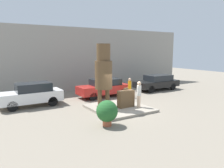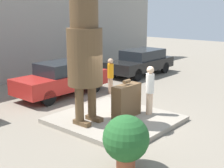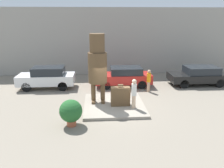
{
  "view_description": "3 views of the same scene",
  "coord_description": "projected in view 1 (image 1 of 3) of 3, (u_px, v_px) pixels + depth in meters",
  "views": [
    {
      "loc": [
        -8.16,
        -12.14,
        4.09
      ],
      "look_at": [
        -0.48,
        0.19,
        1.78
      ],
      "focal_mm": 35.0,
      "sensor_mm": 36.0,
      "label": 1
    },
    {
      "loc": [
        -8.07,
        -6.8,
        3.93
      ],
      "look_at": [
        -0.38,
        -0.2,
        1.49
      ],
      "focal_mm": 50.0,
      "sensor_mm": 36.0,
      "label": 2
    },
    {
      "loc": [
        -1.04,
        -12.72,
        5.4
      ],
      "look_at": [
        -0.15,
        -0.29,
        1.56
      ],
      "focal_mm": 35.0,
      "sensor_mm": 36.0,
      "label": 3
    }
  ],
  "objects": [
    {
      "name": "ground_plane",
      "position": [
        119.0,
        109.0,
        15.08
      ],
      "size": [
        60.0,
        60.0,
        0.0
      ],
      "primitive_type": "plane",
      "color": "gray"
    },
    {
      "name": "pedestal",
      "position": [
        119.0,
        108.0,
        15.07
      ],
      "size": [
        3.73,
        3.95,
        0.16
      ],
      "color": "gray",
      "rests_on": "ground_plane"
    },
    {
      "name": "building_backdrop",
      "position": [
        72.0,
        59.0,
        21.74
      ],
      "size": [
        28.0,
        0.6,
        6.26
      ],
      "color": "gray",
      "rests_on": "ground_plane"
    },
    {
      "name": "statue_figure",
      "position": [
        104.0,
        71.0,
        14.51
      ],
      "size": [
        1.16,
        1.16,
        4.31
      ],
      "color": "brown",
      "rests_on": "pedestal"
    },
    {
      "name": "giant_suitcase",
      "position": [
        126.0,
        99.0,
        14.95
      ],
      "size": [
        1.17,
        0.45,
        1.36
      ],
      "color": "brown",
      "rests_on": "pedestal"
    },
    {
      "name": "tourist",
      "position": [
        139.0,
        93.0,
        14.87
      ],
      "size": [
        0.3,
        0.3,
        1.79
      ],
      "color": "beige",
      "rests_on": "pedestal"
    },
    {
      "name": "parked_car_white",
      "position": [
        32.0,
        94.0,
        15.74
      ],
      "size": [
        4.33,
        1.71,
        1.71
      ],
      "rotation": [
        0.0,
        0.0,
        3.14
      ],
      "color": "silver",
      "rests_on": "ground_plane"
    },
    {
      "name": "parked_car_red",
      "position": [
        104.0,
        87.0,
        18.97
      ],
      "size": [
        4.49,
        1.77,
        1.57
      ],
      "rotation": [
        0.0,
        0.0,
        3.14
      ],
      "color": "#B2231E",
      "rests_on": "ground_plane"
    },
    {
      "name": "parked_car_black",
      "position": [
        157.0,
        82.0,
        22.19
      ],
      "size": [
        4.71,
        1.9,
        1.53
      ],
      "rotation": [
        0.0,
        0.0,
        3.14
      ],
      "color": "black",
      "rests_on": "ground_plane"
    },
    {
      "name": "planter_pot",
      "position": [
        107.0,
        112.0,
        11.69
      ],
      "size": [
        1.17,
        1.17,
        1.41
      ],
      "color": "#AD5638",
      "rests_on": "ground_plane"
    },
    {
      "name": "worker_hivis",
      "position": [
        130.0,
        87.0,
        18.58
      ],
      "size": [
        0.29,
        0.29,
        1.69
      ],
      "color": "tan",
      "rests_on": "ground_plane"
    }
  ]
}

